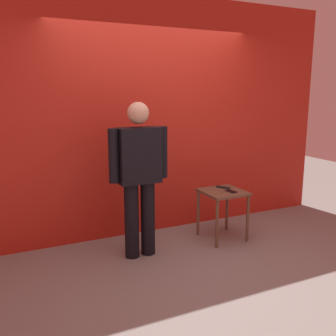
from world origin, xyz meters
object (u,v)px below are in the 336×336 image
at_px(tv_remote, 223,187).
at_px(side_table, 223,199).
at_px(standing_person, 139,172).
at_px(cell_phone, 231,191).

bearing_deg(tv_remote, side_table, -155.21).
height_order(standing_person, tv_remote, standing_person).
bearing_deg(cell_phone, standing_person, 171.99).
bearing_deg(standing_person, side_table, 1.19).
relative_size(side_table, cell_phone, 4.14).
bearing_deg(tv_remote, standing_person, 154.12).
xyz_separation_m(side_table, tv_remote, (0.07, 0.10, 0.11)).
xyz_separation_m(standing_person, cell_phone, (1.13, -0.05, -0.32)).
bearing_deg(standing_person, cell_phone, -2.78).
distance_m(standing_person, tv_remote, 1.19).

